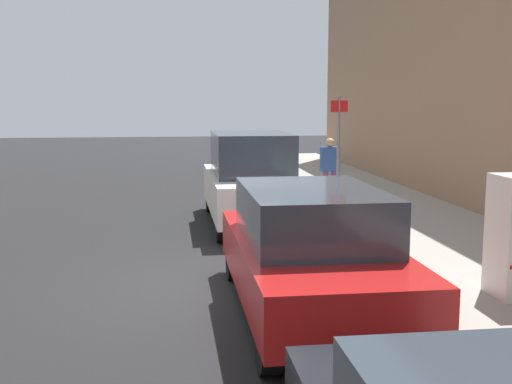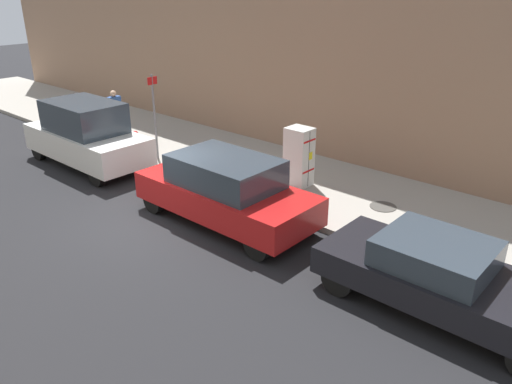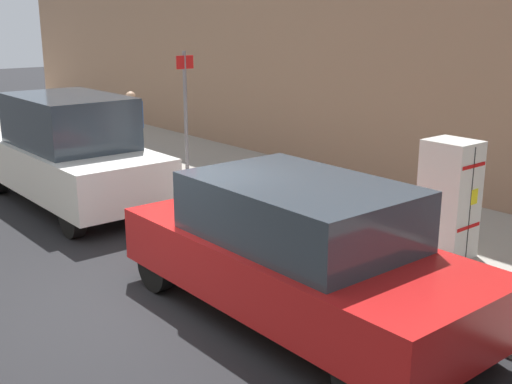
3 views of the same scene
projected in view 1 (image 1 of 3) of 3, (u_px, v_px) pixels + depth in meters
The scene contains 7 objects.
ground_plane at pixel (212, 284), 10.09m from camera, with size 80.00×80.00×0.00m, color black.
sidewalk_slab at pixel (484, 270), 10.68m from camera, with size 4.38×44.00×0.15m, color #9E998E.
street_sign_post at pixel (338, 156), 13.44m from camera, with size 0.36×0.07×2.79m.
fire_hydrant at pixel (319, 203), 14.49m from camera, with size 0.22×0.22×0.81m.
pedestrian_walking_far at pixel (330, 165), 16.87m from camera, with size 0.50×0.23×1.72m.
parked_van_white at pixel (251, 180), 14.79m from camera, with size 1.93×4.75×2.13m.
parked_suv_red at pixel (311, 250), 8.59m from camera, with size 1.98×4.79×1.73m.
Camera 1 is at (0.61, 9.78, 2.90)m, focal length 45.00 mm.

